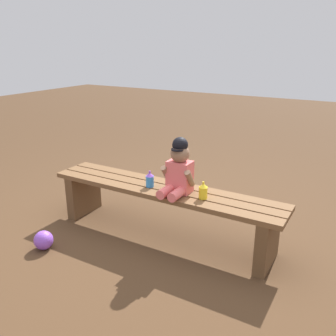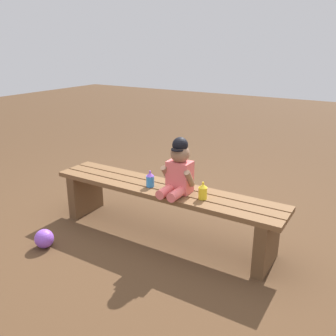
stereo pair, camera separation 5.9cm
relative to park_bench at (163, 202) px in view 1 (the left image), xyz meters
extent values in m
plane|color=#4C331E|center=(0.00, 0.00, -0.28)|extent=(16.00, 16.00, 0.00)
cube|color=brown|center=(0.00, -0.12, 0.10)|extent=(1.85, 0.10, 0.04)
cube|color=brown|center=(0.00, 0.00, 0.10)|extent=(1.85, 0.10, 0.04)
cube|color=brown|center=(0.00, 0.12, 0.10)|extent=(1.85, 0.10, 0.04)
cube|color=brown|center=(-0.80, 0.00, -0.10)|extent=(0.08, 0.34, 0.37)
cube|color=brown|center=(0.80, 0.00, -0.10)|extent=(0.08, 0.34, 0.37)
cube|color=#E56666|center=(0.14, -0.01, 0.23)|extent=(0.17, 0.12, 0.23)
sphere|color=#8C664C|center=(0.14, -0.01, 0.40)|extent=(0.14, 0.14, 0.14)
cylinder|color=black|center=(0.14, -0.04, 0.44)|extent=(0.09, 0.09, 0.01)
sphere|color=black|center=(0.14, -0.01, 0.47)|extent=(0.11, 0.11, 0.11)
cylinder|color=#F06B6B|center=(0.10, -0.13, 0.15)|extent=(0.07, 0.16, 0.07)
cylinder|color=#F06B6B|center=(0.19, -0.13, 0.15)|extent=(0.07, 0.16, 0.07)
cylinder|color=#8C664C|center=(0.05, -0.04, 0.25)|extent=(0.04, 0.12, 0.14)
cylinder|color=#8C664C|center=(0.24, -0.04, 0.25)|extent=(0.04, 0.12, 0.14)
cylinder|color=#338CE5|center=(-0.09, -0.04, 0.16)|extent=(0.06, 0.06, 0.08)
cone|color=#8C4CCC|center=(-0.09, -0.04, 0.21)|extent=(0.06, 0.06, 0.03)
cylinder|color=#8C4CCC|center=(-0.09, -0.04, 0.23)|extent=(0.01, 0.01, 0.02)
cylinder|color=yellow|center=(0.34, -0.04, 0.16)|extent=(0.06, 0.06, 0.08)
cone|color=yellow|center=(0.34, -0.04, 0.21)|extent=(0.06, 0.06, 0.03)
cylinder|color=yellow|center=(0.34, -0.04, 0.23)|extent=(0.01, 0.01, 0.02)
sphere|color=#8C4CCC|center=(-0.65, -0.60, -0.22)|extent=(0.14, 0.14, 0.14)
camera|label=1|loc=(1.29, -2.15, 1.13)|focal=38.87mm
camera|label=2|loc=(1.34, -2.12, 1.13)|focal=38.87mm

